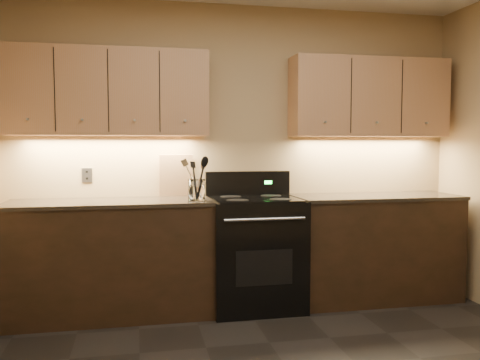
% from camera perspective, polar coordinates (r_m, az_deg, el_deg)
% --- Properties ---
extents(wall_back, '(4.00, 0.04, 2.60)m').
position_cam_1_polar(wall_back, '(4.53, -0.23, 3.02)').
color(wall_back, tan).
rests_on(wall_back, ground).
extents(counter_left, '(1.62, 0.62, 0.93)m').
position_cam_1_polar(counter_left, '(4.25, -14.27, -8.52)').
color(counter_left, black).
rests_on(counter_left, ground).
extents(counter_right, '(1.46, 0.62, 0.93)m').
position_cam_1_polar(counter_right, '(4.72, 14.81, -7.26)').
color(counter_right, black).
rests_on(counter_right, ground).
extents(stove, '(0.76, 0.68, 1.14)m').
position_cam_1_polar(stove, '(4.33, 1.66, -7.97)').
color(stove, black).
rests_on(stove, ground).
extents(upper_cab_left, '(1.60, 0.30, 0.70)m').
position_cam_1_polar(upper_cab_left, '(4.32, -14.49, 9.49)').
color(upper_cab_left, '#AA7B55').
rests_on(upper_cab_left, wall_back).
extents(upper_cab_right, '(1.44, 0.30, 0.70)m').
position_cam_1_polar(upper_cab_right, '(4.79, 14.29, 8.94)').
color(upper_cab_right, '#AA7B55').
rests_on(upper_cab_right, wall_back).
extents(outlet_plate, '(0.08, 0.01, 0.12)m').
position_cam_1_polar(outlet_plate, '(4.46, -16.81, 0.53)').
color(outlet_plate, '#B2B5BA').
rests_on(outlet_plate, wall_back).
extents(utensil_crock, '(0.18, 0.18, 0.17)m').
position_cam_1_polar(utensil_crock, '(4.09, -4.91, -1.18)').
color(utensil_crock, white).
rests_on(utensil_crock, counter_left).
extents(cutting_board, '(0.29, 0.09, 0.36)m').
position_cam_1_polar(cutting_board, '(4.43, -7.22, 0.52)').
color(cutting_board, '#DEB177').
rests_on(cutting_board, counter_left).
extents(wooden_spoon, '(0.16, 0.10, 0.32)m').
position_cam_1_polar(wooden_spoon, '(4.07, -5.15, 0.13)').
color(wooden_spoon, '#DEB177').
rests_on(wooden_spoon, utensil_crock).
extents(black_spoon, '(0.13, 0.13, 0.35)m').
position_cam_1_polar(black_spoon, '(4.11, -4.91, 0.34)').
color(black_spoon, black).
rests_on(black_spoon, utensil_crock).
extents(black_turner, '(0.13, 0.20, 0.33)m').
position_cam_1_polar(black_turner, '(4.06, -4.86, 0.15)').
color(black_turner, black).
rests_on(black_turner, utensil_crock).
extents(steel_spatula, '(0.23, 0.10, 0.36)m').
position_cam_1_polar(steel_spatula, '(4.10, -4.41, 0.42)').
color(steel_spatula, silver).
rests_on(steel_spatula, utensil_crock).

